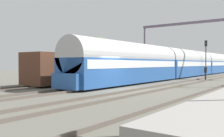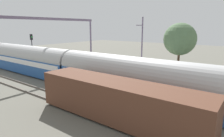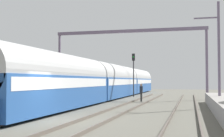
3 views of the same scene
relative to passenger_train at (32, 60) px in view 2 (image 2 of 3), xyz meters
The scene contains 13 objects.
ground 21.39m from the passenger_train, 84.17° to the right, with size 120.00×120.00×0.00m, color #605E54.
track_far_west 21.71m from the passenger_train, 101.53° to the right, with size 1.52×60.00×0.16m.
track_west 21.28m from the passenger_train, 90.00° to the right, with size 1.51×60.00×0.16m.
track_east 21.71m from the passenger_train, 78.47° to the right, with size 1.51×60.00×0.16m.
track_far_east 22.97m from the passenger_train, 67.80° to the right, with size 1.52×60.00×0.16m.
platform 22.94m from the passenger_train, 56.99° to the right, with size 4.40×28.00×0.90m.
passenger_train is the anchor object (origin of this frame).
freight_car 18.42m from the passenger_train, 103.58° to the right, with size 2.80×13.00×2.70m.
person_crossing 7.44m from the passenger_train, 54.41° to the right, with size 0.26×0.41×1.73m.
railway_signal_far 3.76m from the passenger_train, 56.20° to the left, with size 0.36×0.30×5.49m.
catenary_gantry 4.76m from the passenger_train, 34.37° to the right, with size 17.37×0.28×7.86m.
catenary_pole_east_mid 16.06m from the passenger_train, 46.26° to the right, with size 1.90×0.20×8.00m.
tree_east_background 22.52m from the passenger_train, 43.46° to the right, with size 5.08×5.08×7.23m.
Camera 2 is at (-17.18, -4.33, 6.60)m, focal length 31.41 mm.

